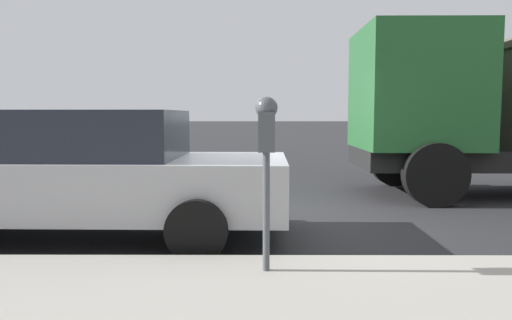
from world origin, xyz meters
name	(u,v)px	position (x,y,z in m)	size (l,w,h in m)	color
ground_plane	(265,221)	(0.00, 0.00, 0.00)	(220.00, 220.00, 0.00)	#2B2B2D
parking_meter	(266,139)	(-2.67, 0.03, 1.28)	(0.21, 0.19, 1.50)	#4C5156
car_silver	(77,171)	(-0.97, 2.27, 0.81)	(2.17, 4.93, 1.54)	#B7BABF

